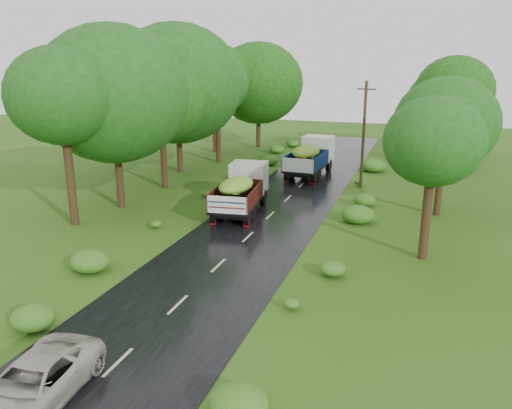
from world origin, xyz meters
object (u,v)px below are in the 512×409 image
at_px(utility_pole, 364,134).
at_px(truck_far, 311,155).
at_px(car, 33,383).
at_px(truck_near, 242,188).

bearing_deg(utility_pole, truck_far, 155.41).
bearing_deg(truck_far, car, -88.92).
xyz_separation_m(truck_near, car, (0.86, -18.57, -0.89)).
bearing_deg(car, truck_near, 88.03).
xyz_separation_m(car, utility_pole, (5.27, 27.04, 3.29)).
bearing_deg(truck_far, utility_pole, -29.63).
height_order(car, utility_pole, utility_pole).
bearing_deg(utility_pole, car, -93.17).
xyz_separation_m(truck_near, utility_pole, (6.13, 8.47, 2.40)).
distance_m(truck_far, utility_pole, 5.66).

